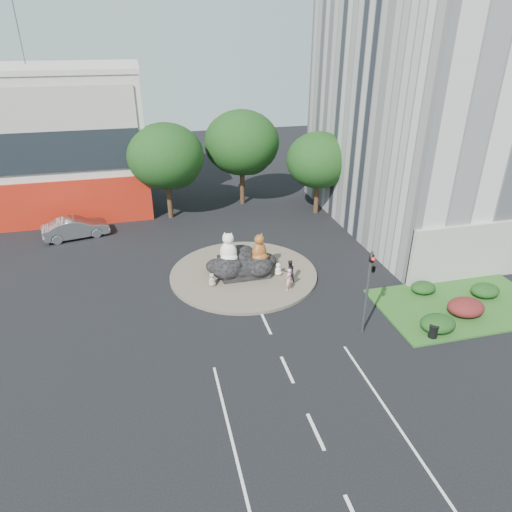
{
  "coord_description": "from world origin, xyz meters",
  "views": [
    {
      "loc": [
        -5.74,
        -16.8,
        15.14
      ],
      "look_at": [
        0.57,
        8.73,
        2.0
      ],
      "focal_mm": 32.0,
      "sensor_mm": 36.0,
      "label": 1
    }
  ],
  "objects": [
    {
      "name": "street_lamp",
      "position": [
        12.82,
        8.0,
        4.55
      ],
      "size": [
        2.34,
        0.22,
        8.06
      ],
      "color": "#595B60",
      "rests_on": "ground"
    },
    {
      "name": "pedestrian_pink",
      "position": [
        2.28,
        7.06,
        0.95
      ],
      "size": [
        0.65,
        0.62,
        1.5
      ],
      "primitive_type": "imported",
      "rotation": [
        0.0,
        0.0,
        3.81
      ],
      "color": "pink",
      "rests_on": "roundabout_island"
    },
    {
      "name": "roundabout_island",
      "position": [
        0.0,
        10.0,
        0.1
      ],
      "size": [
        10.0,
        10.0,
        0.2
      ],
      "primitive_type": "cylinder",
      "color": "brown",
      "rests_on": "ground"
    },
    {
      "name": "tree_left",
      "position": [
        -3.93,
        22.06,
        5.25
      ],
      "size": [
        6.46,
        6.46,
        8.27
      ],
      "color": "#382314",
      "rests_on": "ground"
    },
    {
      "name": "cat_tabby",
      "position": [
        1.05,
        9.76,
        2.1
      ],
      "size": [
        1.56,
        1.5,
        2.0
      ],
      "primitive_type": null,
      "rotation": [
        0.0,
        0.0,
        0.53
      ],
      "color": "#B35425",
      "rests_on": "rock_plinth"
    },
    {
      "name": "tree_mid",
      "position": [
        3.07,
        24.06,
        5.56
      ],
      "size": [
        6.84,
        6.84,
        8.76
      ],
      "color": "#382314",
      "rests_on": "ground"
    },
    {
      "name": "hedge_back_green",
      "position": [
        10.5,
        4.8,
        0.48
      ],
      "size": [
        1.6,
        1.28,
        0.72
      ],
      "primitive_type": "ellipsoid",
      "color": "#103411",
      "rests_on": "grass_verge"
    },
    {
      "name": "rock_plinth",
      "position": [
        0.0,
        10.0,
        0.65
      ],
      "size": [
        3.2,
        2.6,
        0.9
      ],
      "primitive_type": null,
      "color": "black",
      "rests_on": "roundabout_island"
    },
    {
      "name": "cat_white",
      "position": [
        -0.99,
        10.05,
        2.19
      ],
      "size": [
        1.61,
        1.51,
        2.18
      ],
      "primitive_type": null,
      "rotation": [
        0.0,
        0.0,
        -0.35
      ],
      "color": "white",
      "rests_on": "rock_plinth"
    },
    {
      "name": "kitten_calico",
      "position": [
        -2.35,
        8.79,
        0.65
      ],
      "size": [
        0.7,
        0.67,
        0.9
      ],
      "primitive_type": null,
      "rotation": [
        0.0,
        0.0,
        -0.49
      ],
      "color": "beige",
      "rests_on": "roundabout_island"
    },
    {
      "name": "litter_bin",
      "position": [
        8.43,
        0.53,
        0.48
      ],
      "size": [
        0.57,
        0.57,
        0.72
      ],
      "primitive_type": "cylinder",
      "rotation": [
        0.0,
        0.0,
        0.15
      ],
      "color": "black",
      "rests_on": "grass_verge"
    },
    {
      "name": "tree_right",
      "position": [
        9.07,
        20.06,
        4.63
      ],
      "size": [
        5.7,
        5.7,
        7.3
      ],
      "color": "#382314",
      "rests_on": "ground"
    },
    {
      "name": "parked_car",
      "position": [
        -11.72,
        19.38,
        0.83
      ],
      "size": [
        5.33,
        2.82,
        1.67
      ],
      "primitive_type": "imported",
      "rotation": [
        0.0,
        0.0,
        1.79
      ],
      "color": "#9FA1A6",
      "rests_on": "ground"
    },
    {
      "name": "hedge_near_green",
      "position": [
        9.0,
        1.0,
        0.57
      ],
      "size": [
        2.0,
        1.6,
        0.9
      ],
      "primitive_type": "ellipsoid",
      "color": "#103411",
      "rests_on": "grass_verge"
    },
    {
      "name": "hedge_mid_green",
      "position": [
        14.0,
        3.5,
        0.53
      ],
      "size": [
        1.8,
        1.44,
        0.81
      ],
      "primitive_type": "ellipsoid",
      "color": "#103411",
      "rests_on": "grass_verge"
    },
    {
      "name": "grass_verge",
      "position": [
        12.0,
        3.0,
        0.06
      ],
      "size": [
        10.0,
        6.0,
        0.12
      ],
      "primitive_type": "cube",
      "color": "#20541C",
      "rests_on": "ground"
    },
    {
      "name": "ground",
      "position": [
        0.0,
        0.0,
        0.0
      ],
      "size": [
        120.0,
        120.0,
        0.0
      ],
      "primitive_type": "plane",
      "color": "black",
      "rests_on": "ground"
    },
    {
      "name": "pedestrian_dark",
      "position": [
        2.64,
        8.05,
        0.97
      ],
      "size": [
        0.8,
        0.65,
        1.55
      ],
      "primitive_type": "imported",
      "rotation": [
        0.0,
        0.0,
        3.22
      ],
      "color": "black",
      "rests_on": "roundabout_island"
    },
    {
      "name": "shophouse_block",
      "position": [
        -18.0,
        27.91,
        6.18
      ],
      "size": [
        25.2,
        12.3,
        17.4
      ],
      "color": "silver",
      "rests_on": "ground"
    },
    {
      "name": "kitten_white",
      "position": [
        2.21,
        9.12,
        0.66
      ],
      "size": [
        0.73,
        0.73,
        0.92
      ],
      "primitive_type": null,
      "rotation": [
        0.0,
        0.0,
        0.75
      ],
      "color": "white",
      "rests_on": "roundabout_island"
    },
    {
      "name": "hedge_red",
      "position": [
        11.5,
        2.0,
        0.61
      ],
      "size": [
        2.2,
        1.76,
        0.99
      ],
      "primitive_type": "ellipsoid",
      "color": "#471314",
      "rests_on": "grass_verge"
    },
    {
      "name": "traffic_light",
      "position": [
        5.1,
        2.0,
        3.62
      ],
      "size": [
        0.44,
        1.24,
        5.0
      ],
      "color": "#595B60",
      "rests_on": "ground"
    }
  ]
}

